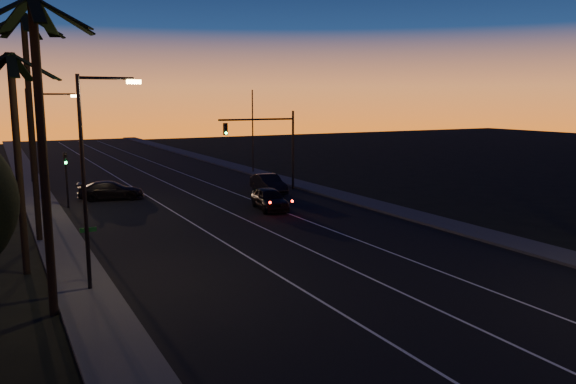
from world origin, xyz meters
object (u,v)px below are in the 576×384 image
signal_mast (269,137)px  lead_car (270,199)px  cross_car (111,190)px  right_car (268,184)px

signal_mast → lead_car: 9.24m
cross_car → signal_mast: bearing=-9.7°
lead_car → right_car: right_car is taller
signal_mast → right_car: (-0.57, -0.98, -3.96)m
right_car → cross_car: size_ratio=0.92×
lead_car → cross_car: size_ratio=1.00×
lead_car → cross_car: lead_car is taller
lead_car → signal_mast: bearing=64.2°
signal_mast → lead_car: (-3.64, -7.51, -3.97)m
right_car → cross_car: right_car is taller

